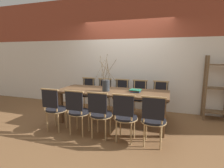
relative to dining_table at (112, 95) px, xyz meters
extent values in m
plane|color=brown|center=(0.00, 0.00, -0.67)|extent=(16.00, 16.00, 0.00)
cube|color=silver|center=(0.00, 1.28, 0.33)|extent=(12.00, 0.06, 1.99)
cube|color=brown|center=(0.00, 1.28, 1.93)|extent=(12.00, 0.06, 1.21)
cube|color=brown|center=(0.00, 0.00, 0.08)|extent=(2.47, 0.89, 0.04)
cube|color=brown|center=(-1.13, -0.34, -0.30)|extent=(0.09, 0.09, 0.73)
cube|color=brown|center=(1.13, -0.34, -0.30)|extent=(0.09, 0.09, 0.73)
cube|color=brown|center=(-1.13, 0.34, -0.30)|extent=(0.09, 0.09, 0.73)
cube|color=brown|center=(1.13, 0.34, -0.30)|extent=(0.09, 0.09, 0.73)
cylinder|color=black|center=(-0.99, -0.69, -0.22)|extent=(0.42, 0.42, 0.04)
cylinder|color=tan|center=(-0.99, -0.69, -0.24)|extent=(0.44, 0.44, 0.01)
cylinder|color=tan|center=(-1.13, -0.55, -0.45)|extent=(0.03, 0.03, 0.43)
cylinder|color=tan|center=(-0.86, -0.55, -0.45)|extent=(0.03, 0.03, 0.43)
cylinder|color=tan|center=(-1.13, -0.83, -0.45)|extent=(0.03, 0.03, 0.43)
cylinder|color=tan|center=(-0.86, -0.83, -0.45)|extent=(0.03, 0.03, 0.43)
cylinder|color=tan|center=(-1.14, -0.87, 0.02)|extent=(0.03, 0.03, 0.45)
cylinder|color=tan|center=(-0.85, -0.87, 0.02)|extent=(0.03, 0.03, 0.45)
cube|color=black|center=(-0.99, -0.87, 0.04)|extent=(0.36, 0.02, 0.36)
cube|color=tan|center=(-0.99, -0.87, 0.23)|extent=(0.40, 0.03, 0.03)
cylinder|color=black|center=(-0.46, -0.69, -0.22)|extent=(0.42, 0.42, 0.04)
cylinder|color=tan|center=(-0.46, -0.69, -0.24)|extent=(0.44, 0.44, 0.01)
cylinder|color=tan|center=(-0.59, -0.55, -0.45)|extent=(0.03, 0.03, 0.43)
cylinder|color=tan|center=(-0.32, -0.55, -0.45)|extent=(0.03, 0.03, 0.43)
cylinder|color=tan|center=(-0.59, -0.83, -0.45)|extent=(0.03, 0.03, 0.43)
cylinder|color=tan|center=(-0.32, -0.83, -0.45)|extent=(0.03, 0.03, 0.43)
cylinder|color=tan|center=(-0.60, -0.87, 0.02)|extent=(0.03, 0.03, 0.45)
cylinder|color=tan|center=(-0.31, -0.87, 0.02)|extent=(0.03, 0.03, 0.45)
cube|color=black|center=(-0.46, -0.87, 0.04)|extent=(0.36, 0.02, 0.36)
cube|color=tan|center=(-0.46, -0.87, 0.23)|extent=(0.40, 0.03, 0.03)
cylinder|color=black|center=(0.01, -0.69, -0.22)|extent=(0.42, 0.42, 0.04)
cylinder|color=tan|center=(0.01, -0.69, -0.24)|extent=(0.44, 0.44, 0.01)
cylinder|color=tan|center=(-0.12, -0.55, -0.45)|extent=(0.03, 0.03, 0.43)
cylinder|color=tan|center=(0.15, -0.55, -0.45)|extent=(0.03, 0.03, 0.43)
cylinder|color=tan|center=(-0.12, -0.83, -0.45)|extent=(0.03, 0.03, 0.43)
cylinder|color=tan|center=(0.15, -0.83, -0.45)|extent=(0.03, 0.03, 0.43)
cylinder|color=tan|center=(-0.13, -0.87, 0.02)|extent=(0.03, 0.03, 0.45)
cylinder|color=tan|center=(0.16, -0.87, 0.02)|extent=(0.03, 0.03, 0.45)
cube|color=black|center=(0.01, -0.87, 0.04)|extent=(0.36, 0.02, 0.36)
cube|color=tan|center=(0.01, -0.87, 0.23)|extent=(0.40, 0.03, 0.03)
cylinder|color=black|center=(0.49, -0.69, -0.22)|extent=(0.42, 0.42, 0.04)
cylinder|color=tan|center=(0.49, -0.69, -0.24)|extent=(0.44, 0.44, 0.01)
cylinder|color=tan|center=(0.35, -0.55, -0.45)|extent=(0.03, 0.03, 0.43)
cylinder|color=tan|center=(0.63, -0.55, -0.45)|extent=(0.03, 0.03, 0.43)
cylinder|color=tan|center=(0.35, -0.83, -0.45)|extent=(0.03, 0.03, 0.43)
cylinder|color=tan|center=(0.63, -0.83, -0.45)|extent=(0.03, 0.03, 0.43)
cylinder|color=tan|center=(0.34, -0.87, 0.02)|extent=(0.03, 0.03, 0.45)
cylinder|color=tan|center=(0.64, -0.87, 0.02)|extent=(0.03, 0.03, 0.45)
cube|color=black|center=(0.49, -0.87, 0.04)|extent=(0.36, 0.02, 0.36)
cube|color=tan|center=(0.49, -0.87, 0.23)|extent=(0.40, 0.03, 0.03)
cylinder|color=black|center=(0.99, -0.69, -0.22)|extent=(0.42, 0.42, 0.04)
cylinder|color=tan|center=(0.99, -0.69, -0.24)|extent=(0.44, 0.44, 0.01)
cylinder|color=tan|center=(0.85, -0.55, -0.45)|extent=(0.03, 0.03, 0.43)
cylinder|color=tan|center=(1.12, -0.55, -0.45)|extent=(0.03, 0.03, 0.43)
cylinder|color=tan|center=(0.85, -0.83, -0.45)|extent=(0.03, 0.03, 0.43)
cylinder|color=tan|center=(1.12, -0.83, -0.45)|extent=(0.03, 0.03, 0.43)
cylinder|color=tan|center=(0.84, -0.87, 0.02)|extent=(0.03, 0.03, 0.45)
cylinder|color=tan|center=(1.13, -0.87, 0.02)|extent=(0.03, 0.03, 0.45)
cube|color=black|center=(0.99, -0.87, 0.04)|extent=(0.36, 0.02, 0.36)
cube|color=tan|center=(0.99, -0.87, 0.23)|extent=(0.40, 0.03, 0.03)
cylinder|color=black|center=(-1.00, 0.69, -0.22)|extent=(0.42, 0.42, 0.04)
cylinder|color=tan|center=(-1.00, 0.69, -0.24)|extent=(0.44, 0.44, 0.01)
cylinder|color=tan|center=(-0.86, 0.55, -0.45)|extent=(0.03, 0.03, 0.43)
cylinder|color=tan|center=(-1.13, 0.55, -0.45)|extent=(0.03, 0.03, 0.43)
cylinder|color=tan|center=(-0.86, 0.83, -0.45)|extent=(0.03, 0.03, 0.43)
cylinder|color=tan|center=(-1.13, 0.83, -0.45)|extent=(0.03, 0.03, 0.43)
cylinder|color=tan|center=(-0.85, 0.87, 0.02)|extent=(0.03, 0.03, 0.45)
cylinder|color=tan|center=(-1.14, 0.87, 0.02)|extent=(0.03, 0.03, 0.45)
cube|color=black|center=(-1.00, 0.87, 0.04)|extent=(0.36, 0.02, 0.36)
cube|color=tan|center=(-1.00, 0.87, 0.23)|extent=(0.40, 0.03, 0.03)
cylinder|color=black|center=(-0.50, 0.69, -0.22)|extent=(0.42, 0.42, 0.04)
cylinder|color=tan|center=(-0.50, 0.69, -0.24)|extent=(0.44, 0.44, 0.01)
cylinder|color=tan|center=(-0.36, 0.55, -0.45)|extent=(0.03, 0.03, 0.43)
cylinder|color=tan|center=(-0.63, 0.55, -0.45)|extent=(0.03, 0.03, 0.43)
cylinder|color=tan|center=(-0.36, 0.83, -0.45)|extent=(0.03, 0.03, 0.43)
cylinder|color=tan|center=(-0.63, 0.83, -0.45)|extent=(0.03, 0.03, 0.43)
cylinder|color=tan|center=(-0.35, 0.87, 0.02)|extent=(0.03, 0.03, 0.45)
cylinder|color=tan|center=(-0.64, 0.87, 0.02)|extent=(0.03, 0.03, 0.45)
cube|color=black|center=(-0.50, 0.87, 0.04)|extent=(0.36, 0.02, 0.36)
cube|color=tan|center=(-0.50, 0.87, 0.23)|extent=(0.40, 0.03, 0.03)
cylinder|color=black|center=(0.00, 0.69, -0.22)|extent=(0.42, 0.42, 0.04)
cylinder|color=tan|center=(0.00, 0.69, -0.24)|extent=(0.44, 0.44, 0.01)
cylinder|color=tan|center=(0.14, 0.55, -0.45)|extent=(0.03, 0.03, 0.43)
cylinder|color=tan|center=(-0.13, 0.55, -0.45)|extent=(0.03, 0.03, 0.43)
cylinder|color=tan|center=(0.14, 0.83, -0.45)|extent=(0.03, 0.03, 0.43)
cylinder|color=tan|center=(-0.13, 0.83, -0.45)|extent=(0.03, 0.03, 0.43)
cylinder|color=tan|center=(0.15, 0.87, 0.02)|extent=(0.03, 0.03, 0.45)
cylinder|color=tan|center=(-0.14, 0.87, 0.02)|extent=(0.03, 0.03, 0.45)
cube|color=black|center=(0.00, 0.87, 0.04)|extent=(0.36, 0.02, 0.36)
cube|color=tan|center=(0.00, 0.87, 0.23)|extent=(0.40, 0.03, 0.03)
cylinder|color=black|center=(0.48, 0.69, -0.22)|extent=(0.42, 0.42, 0.04)
cylinder|color=tan|center=(0.48, 0.69, -0.24)|extent=(0.44, 0.44, 0.01)
cylinder|color=tan|center=(0.62, 0.55, -0.45)|extent=(0.03, 0.03, 0.43)
cylinder|color=tan|center=(0.35, 0.55, -0.45)|extent=(0.03, 0.03, 0.43)
cylinder|color=tan|center=(0.62, 0.83, -0.45)|extent=(0.03, 0.03, 0.43)
cylinder|color=tan|center=(0.35, 0.83, -0.45)|extent=(0.03, 0.03, 0.43)
cylinder|color=tan|center=(0.63, 0.87, 0.02)|extent=(0.03, 0.03, 0.45)
cylinder|color=tan|center=(0.34, 0.87, 0.02)|extent=(0.03, 0.03, 0.45)
cube|color=black|center=(0.48, 0.87, 0.04)|extent=(0.36, 0.02, 0.36)
cube|color=tan|center=(0.48, 0.87, 0.23)|extent=(0.40, 0.03, 0.03)
cylinder|color=black|center=(1.01, 0.69, -0.22)|extent=(0.42, 0.42, 0.04)
cylinder|color=tan|center=(1.01, 0.69, -0.24)|extent=(0.44, 0.44, 0.01)
cylinder|color=tan|center=(1.15, 0.55, -0.45)|extent=(0.03, 0.03, 0.43)
cylinder|color=tan|center=(0.88, 0.55, -0.45)|extent=(0.03, 0.03, 0.43)
cylinder|color=tan|center=(1.15, 0.83, -0.45)|extent=(0.03, 0.03, 0.43)
cylinder|color=tan|center=(0.88, 0.83, -0.45)|extent=(0.03, 0.03, 0.43)
cylinder|color=tan|center=(1.16, 0.87, 0.02)|extent=(0.03, 0.03, 0.45)
cylinder|color=tan|center=(0.87, 0.87, 0.02)|extent=(0.03, 0.03, 0.45)
cube|color=black|center=(1.01, 0.87, 0.04)|extent=(0.36, 0.02, 0.36)
cube|color=tan|center=(1.01, 0.87, 0.23)|extent=(0.40, 0.03, 0.03)
cylinder|color=#33383D|center=(-0.11, -0.08, 0.23)|extent=(0.17, 0.17, 0.25)
cylinder|color=brown|center=(-0.15, -0.04, 0.63)|extent=(0.10, 0.08, 0.56)
cylinder|color=brown|center=(-0.11, -0.05, 0.53)|extent=(0.07, 0.02, 0.36)
cylinder|color=brown|center=(-0.08, 0.08, 0.57)|extent=(0.33, 0.08, 0.45)
cylinder|color=brown|center=(-0.04, -0.10, 0.55)|extent=(0.05, 0.15, 0.41)
cylinder|color=brown|center=(-0.20, -0.10, 0.52)|extent=(0.05, 0.17, 0.35)
cylinder|color=brown|center=(-0.28, -0.03, 0.56)|extent=(0.11, 0.34, 0.43)
cylinder|color=brown|center=(-0.19, -0.04, 0.50)|extent=(0.09, 0.16, 0.31)
cylinder|color=brown|center=(-0.07, -0.09, 0.57)|extent=(0.02, 0.10, 0.44)
cylinder|color=brown|center=(-0.02, -0.22, 0.56)|extent=(0.29, 0.19, 0.43)
cylinder|color=brown|center=(-0.17, -0.15, 0.61)|extent=(0.14, 0.13, 0.53)
cube|color=#234C8C|center=(0.52, 0.01, 0.11)|extent=(0.21, 0.16, 0.01)
cube|color=maroon|center=(0.52, 0.02, 0.12)|extent=(0.20, 0.16, 0.02)
cube|color=#1E6B4C|center=(0.52, 0.03, 0.14)|extent=(0.25, 0.22, 0.02)
cube|color=brown|center=(2.04, 0.89, 0.11)|extent=(0.04, 0.04, 1.55)
cube|color=brown|center=(2.04, 1.19, 0.11)|extent=(0.04, 0.04, 1.55)
cube|color=brown|center=(2.29, 1.04, -0.48)|extent=(0.51, 0.30, 0.02)
cube|color=brown|center=(2.29, 1.04, 0.11)|extent=(0.51, 0.30, 0.02)
cube|color=brown|center=(2.29, 1.04, 0.66)|extent=(0.51, 0.30, 0.02)
camera|label=1|loc=(1.21, -3.63, 0.91)|focal=28.00mm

